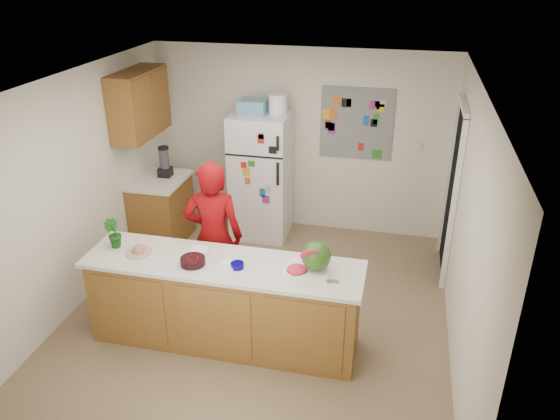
% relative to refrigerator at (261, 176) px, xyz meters
% --- Properties ---
extents(floor, '(4.00, 4.50, 0.02)m').
position_rel_refrigerator_xyz_m(floor, '(0.45, -1.88, -0.86)').
color(floor, brown).
rests_on(floor, ground).
extents(wall_back, '(4.00, 0.02, 2.50)m').
position_rel_refrigerator_xyz_m(wall_back, '(0.45, 0.38, 0.40)').
color(wall_back, beige).
rests_on(wall_back, ground).
extents(wall_left, '(0.02, 4.50, 2.50)m').
position_rel_refrigerator_xyz_m(wall_left, '(-1.56, -1.88, 0.40)').
color(wall_left, beige).
rests_on(wall_left, ground).
extents(wall_right, '(0.02, 4.50, 2.50)m').
position_rel_refrigerator_xyz_m(wall_right, '(2.46, -1.88, 0.40)').
color(wall_right, beige).
rests_on(wall_right, ground).
extents(ceiling, '(4.00, 4.50, 0.02)m').
position_rel_refrigerator_xyz_m(ceiling, '(0.45, -1.88, 1.66)').
color(ceiling, white).
rests_on(ceiling, wall_back).
extents(doorway, '(0.03, 0.85, 2.04)m').
position_rel_refrigerator_xyz_m(doorway, '(2.44, -0.43, 0.17)').
color(doorway, black).
rests_on(doorway, ground).
extents(peninsula_base, '(2.60, 0.62, 0.88)m').
position_rel_refrigerator_xyz_m(peninsula_base, '(0.25, -2.38, -0.41)').
color(peninsula_base, brown).
rests_on(peninsula_base, floor).
extents(peninsula_top, '(2.68, 0.70, 0.04)m').
position_rel_refrigerator_xyz_m(peninsula_top, '(0.25, -2.38, 0.05)').
color(peninsula_top, silver).
rests_on(peninsula_top, peninsula_base).
extents(side_counter_base, '(0.60, 0.80, 0.86)m').
position_rel_refrigerator_xyz_m(side_counter_base, '(-1.24, -0.53, -0.42)').
color(side_counter_base, brown).
rests_on(side_counter_base, floor).
extents(side_counter_top, '(0.64, 0.84, 0.04)m').
position_rel_refrigerator_xyz_m(side_counter_top, '(-1.24, -0.53, 0.03)').
color(side_counter_top, silver).
rests_on(side_counter_top, side_counter_base).
extents(upper_cabinets, '(0.35, 1.00, 0.80)m').
position_rel_refrigerator_xyz_m(upper_cabinets, '(-1.37, -0.58, 1.05)').
color(upper_cabinets, brown).
rests_on(upper_cabinets, wall_left).
extents(refrigerator, '(0.75, 0.70, 1.70)m').
position_rel_refrigerator_xyz_m(refrigerator, '(0.00, 0.00, 0.00)').
color(refrigerator, silver).
rests_on(refrigerator, floor).
extents(fridge_top_bin, '(0.35, 0.28, 0.18)m').
position_rel_refrigerator_xyz_m(fridge_top_bin, '(-0.10, 0.00, 0.94)').
color(fridge_top_bin, '#5999B2').
rests_on(fridge_top_bin, refrigerator).
extents(photo_collage, '(0.95, 0.01, 0.95)m').
position_rel_refrigerator_xyz_m(photo_collage, '(1.20, 0.36, 0.70)').
color(photo_collage, slate).
rests_on(photo_collage, wall_back).
extents(person, '(0.68, 0.51, 1.70)m').
position_rel_refrigerator_xyz_m(person, '(-0.04, -1.80, -0.00)').
color(person, '#730608').
rests_on(person, floor).
extents(blender_appliance, '(0.13, 0.13, 0.38)m').
position_rel_refrigerator_xyz_m(blender_appliance, '(-1.19, -0.42, 0.24)').
color(blender_appliance, black).
rests_on(blender_appliance, side_counter_top).
extents(cutting_board, '(0.46, 0.38, 0.01)m').
position_rel_refrigerator_xyz_m(cutting_board, '(1.07, -2.33, 0.08)').
color(cutting_board, silver).
rests_on(cutting_board, peninsula_top).
extents(watermelon, '(0.27, 0.27, 0.27)m').
position_rel_refrigerator_xyz_m(watermelon, '(1.13, -2.31, 0.22)').
color(watermelon, '#1D5417').
rests_on(watermelon, cutting_board).
extents(watermelon_slice, '(0.18, 0.18, 0.02)m').
position_rel_refrigerator_xyz_m(watermelon_slice, '(0.97, -2.38, 0.09)').
color(watermelon_slice, red).
rests_on(watermelon_slice, cutting_board).
extents(cherry_bowl, '(0.24, 0.24, 0.07)m').
position_rel_refrigerator_xyz_m(cherry_bowl, '(-0.01, -2.48, 0.11)').
color(cherry_bowl, black).
rests_on(cherry_bowl, peninsula_top).
extents(white_bowl, '(0.24, 0.24, 0.06)m').
position_rel_refrigerator_xyz_m(white_bowl, '(-0.01, -2.30, 0.10)').
color(white_bowl, silver).
rests_on(white_bowl, peninsula_top).
extents(cobalt_bowl, '(0.15, 0.15, 0.05)m').
position_rel_refrigerator_xyz_m(cobalt_bowl, '(0.42, -2.44, 0.10)').
color(cobalt_bowl, '#05005A').
rests_on(cobalt_bowl, peninsula_top).
extents(plate, '(0.27, 0.27, 0.02)m').
position_rel_refrigerator_xyz_m(plate, '(-0.59, -2.40, 0.08)').
color(plate, '#C1AC96').
rests_on(plate, peninsula_top).
extents(paper_towel, '(0.22, 0.21, 0.02)m').
position_rel_refrigerator_xyz_m(paper_towel, '(0.33, -2.41, 0.08)').
color(paper_towel, white).
rests_on(paper_towel, peninsula_top).
extents(keys, '(0.11, 0.06, 0.01)m').
position_rel_refrigerator_xyz_m(keys, '(1.32, -2.48, 0.08)').
color(keys, gray).
rests_on(keys, peninsula_top).
extents(potted_plant, '(0.16, 0.13, 0.29)m').
position_rel_refrigerator_xyz_m(potted_plant, '(-0.89, -2.33, 0.22)').
color(potted_plant, '#0C440F').
rests_on(potted_plant, peninsula_top).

